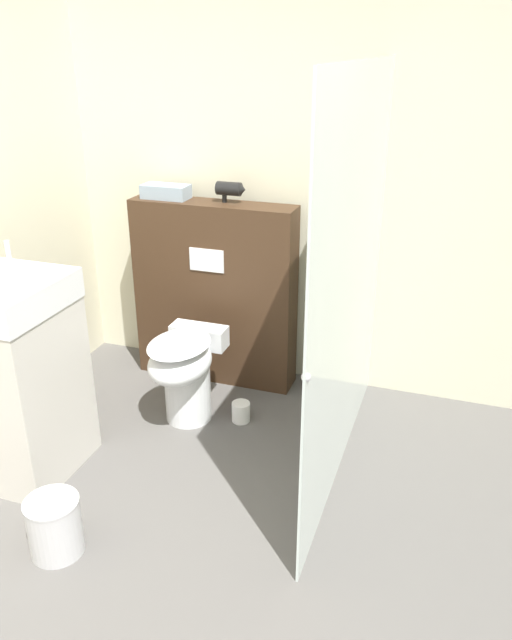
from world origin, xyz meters
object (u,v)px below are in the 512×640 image
object	(u,v)px
sink_vanity	(7,376)
waste_bin	(55,526)
hair_drier	(230,189)
toilet	(185,370)

from	to	relation	value
sink_vanity	waste_bin	xyz separation A→B (m)	(0.55, -0.47, -0.39)
hair_drier	toilet	bearing A→B (deg)	-96.50
waste_bin	sink_vanity	bearing A→B (deg)	139.46
waste_bin	toilet	bearing A→B (deg)	85.03
sink_vanity	waste_bin	size ratio (longest dim) A/B	4.41
sink_vanity	hair_drier	xyz separation A→B (m)	(0.71, 1.25, 0.72)
toilet	hair_drier	size ratio (longest dim) A/B	3.13
hair_drier	waste_bin	size ratio (longest dim) A/B	0.66
toilet	sink_vanity	distance (m)	0.95
toilet	hair_drier	world-z (taller)	hair_drier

